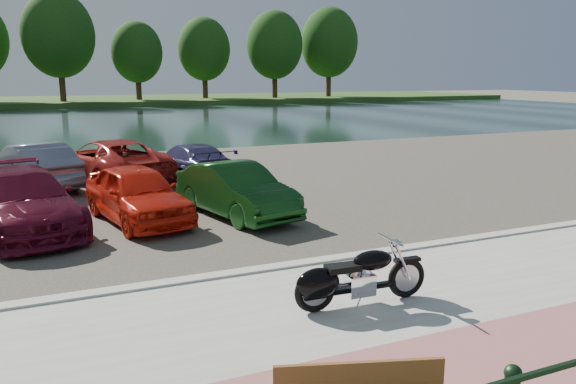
# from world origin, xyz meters

# --- Properties ---
(ground) EXTENTS (200.00, 200.00, 0.00)m
(ground) POSITION_xyz_m (0.00, 0.00, 0.00)
(ground) COLOR #595447
(ground) RESTS_ON ground
(promenade) EXTENTS (60.00, 6.00, 0.10)m
(promenade) POSITION_xyz_m (0.00, -1.00, 0.05)
(promenade) COLOR #A29E98
(promenade) RESTS_ON ground
(pink_path) EXTENTS (60.00, 2.00, 0.01)m
(pink_path) POSITION_xyz_m (0.00, -2.50, 0.10)
(pink_path) COLOR #A65D63
(pink_path) RESTS_ON promenade
(kerb) EXTENTS (60.00, 0.30, 0.14)m
(kerb) POSITION_xyz_m (0.00, 2.00, 0.07)
(kerb) COLOR #A29E98
(kerb) RESTS_ON ground
(parking_lot) EXTENTS (60.00, 18.00, 0.04)m
(parking_lot) POSITION_xyz_m (0.00, 11.00, 0.02)
(parking_lot) COLOR #3D3931
(parking_lot) RESTS_ON ground
(river) EXTENTS (120.00, 40.00, 0.00)m
(river) POSITION_xyz_m (0.00, 40.00, 0.00)
(river) COLOR #172A25
(river) RESTS_ON ground
(far_bank) EXTENTS (120.00, 24.00, 0.60)m
(far_bank) POSITION_xyz_m (0.00, 72.00, 0.30)
(far_bank) COLOR #284A1A
(far_bank) RESTS_ON ground
(far_trees) EXTENTS (70.25, 10.68, 12.52)m
(far_trees) POSITION_xyz_m (4.36, 65.79, 7.49)
(far_trees) COLOR #352313
(far_trees) RESTS_ON far_bank
(motorcycle) EXTENTS (2.33, 0.75, 1.05)m
(motorcycle) POSITION_xyz_m (-1.32, -0.16, 0.56)
(motorcycle) COLOR black
(motorcycle) RESTS_ON promenade
(car_3) EXTENTS (3.08, 5.39, 1.47)m
(car_3) POSITION_xyz_m (-6.14, 6.99, 0.78)
(car_3) COLOR #520B1E
(car_3) RESTS_ON parking_lot
(car_4) EXTENTS (2.52, 4.48, 1.44)m
(car_4) POSITION_xyz_m (-3.51, 6.84, 0.76)
(car_4) COLOR red
(car_4) RESTS_ON parking_lot
(car_5) EXTENTS (2.38, 4.44, 1.39)m
(car_5) POSITION_xyz_m (-1.03, 6.36, 0.74)
(car_5) COLOR #103C12
(car_5) RESTS_ON parking_lot
(car_9) EXTENTS (2.93, 4.82, 1.50)m
(car_9) POSITION_xyz_m (-5.91, 12.51, 0.79)
(car_9) COLOR slate
(car_9) RESTS_ON parking_lot
(car_10) EXTENTS (4.03, 5.95, 1.52)m
(car_10) POSITION_xyz_m (-3.51, 12.56, 0.80)
(car_10) COLOR #A6221B
(car_10) RESTS_ON parking_lot
(car_11) EXTENTS (2.47, 4.65, 1.28)m
(car_11) POSITION_xyz_m (-0.83, 12.09, 0.68)
(car_11) COLOR #2D2B54
(car_11) RESTS_ON parking_lot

